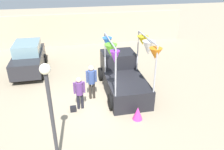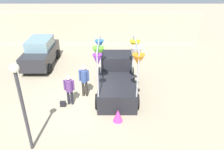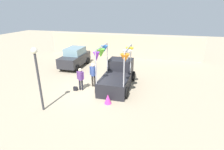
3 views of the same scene
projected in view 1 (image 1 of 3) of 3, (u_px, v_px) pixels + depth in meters
The scene contains 9 objects.
ground_plane at pixel (97, 102), 10.80m from camera, with size 60.00×60.00×0.00m, color gray.
vendor_truck at pixel (122, 74), 11.56m from camera, with size 2.53×4.08×3.17m.
parked_car at pixel (29, 58), 13.64m from camera, with size 1.88×4.00×1.88m.
person_customer at pixel (79, 90), 9.91m from camera, with size 0.53×0.34×1.62m.
person_vendor at pixel (91, 79), 10.66m from camera, with size 0.53×0.34×1.81m.
handbag at pixel (73, 109), 10.04m from camera, with size 0.28×0.16×0.28m, color black.
street_lamp at pixel (50, 102), 6.48m from camera, with size 0.32×0.32×3.62m.
brick_boundary_wall at pixel (80, 29), 18.57m from camera, with size 18.00×0.36×2.60m, color tan.
folded_kite_bundle_magenta at pixel (138, 113), 9.47m from camera, with size 0.44×0.44×0.60m, color #D83399.
Camera 1 is at (-1.13, -9.07, 5.95)m, focal length 35.00 mm.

